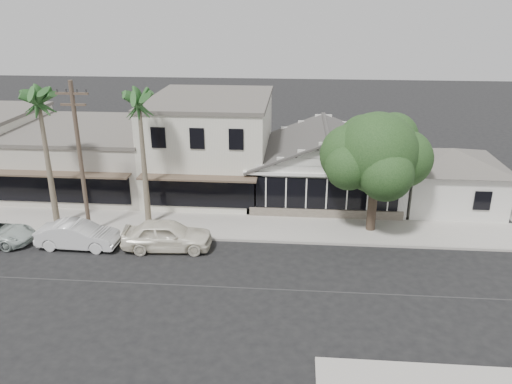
# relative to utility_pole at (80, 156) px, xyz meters

# --- Properties ---
(ground) EXTENTS (140.00, 140.00, 0.00)m
(ground) POSITION_rel_utility_pole_xyz_m (9.00, -5.20, -4.79)
(ground) COLOR black
(ground) RESTS_ON ground
(sidewalk_north) EXTENTS (90.00, 3.50, 0.15)m
(sidewalk_north) POSITION_rel_utility_pole_xyz_m (1.00, 1.55, -4.71)
(sidewalk_north) COLOR #9E9991
(sidewalk_north) RESTS_ON ground
(corner_shop) EXTENTS (10.40, 8.60, 5.10)m
(corner_shop) POSITION_rel_utility_pole_xyz_m (14.00, 7.27, -2.17)
(corner_shop) COLOR white
(corner_shop) RESTS_ON ground
(side_cottage) EXTENTS (6.00, 6.00, 3.00)m
(side_cottage) POSITION_rel_utility_pole_xyz_m (22.20, 6.30, -3.29)
(side_cottage) COLOR white
(side_cottage) RESTS_ON ground
(row_building_near) EXTENTS (8.00, 10.00, 6.50)m
(row_building_near) POSITION_rel_utility_pole_xyz_m (6.00, 8.30, -1.54)
(row_building_near) COLOR silver
(row_building_near) RESTS_ON ground
(row_building_midnear) EXTENTS (10.00, 10.00, 4.20)m
(row_building_midnear) POSITION_rel_utility_pole_xyz_m (-3.00, 8.30, -2.69)
(row_building_midnear) COLOR #B9B2A6
(row_building_midnear) RESTS_ON ground
(utility_pole) EXTENTS (1.80, 0.24, 9.00)m
(utility_pole) POSITION_rel_utility_pole_xyz_m (0.00, 0.00, 0.00)
(utility_pole) COLOR brown
(utility_pole) RESTS_ON ground
(car_0) EXTENTS (5.06, 2.31, 1.68)m
(car_0) POSITION_rel_utility_pole_xyz_m (5.07, -1.48, -3.95)
(car_0) COLOR white
(car_0) RESTS_ON ground
(car_1) EXTENTS (4.54, 1.67, 1.48)m
(car_1) POSITION_rel_utility_pole_xyz_m (0.07, -1.69, -4.05)
(car_1) COLOR silver
(car_1) RESTS_ON ground
(shade_tree) EXTENTS (6.50, 5.87, 7.21)m
(shade_tree) POSITION_rel_utility_pole_xyz_m (16.55, 1.95, -0.04)
(shade_tree) COLOR #433429
(shade_tree) RESTS_ON ground
(palm_east) EXTENTS (2.90, 2.90, 8.75)m
(palm_east) POSITION_rel_utility_pole_xyz_m (3.15, 1.45, 2.73)
(palm_east) COLOR #726651
(palm_east) RESTS_ON ground
(palm_mid) EXTENTS (2.86, 2.86, 8.90)m
(palm_mid) POSITION_rel_utility_pole_xyz_m (-2.39, 0.85, 2.86)
(palm_mid) COLOR #726651
(palm_mid) RESTS_ON ground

